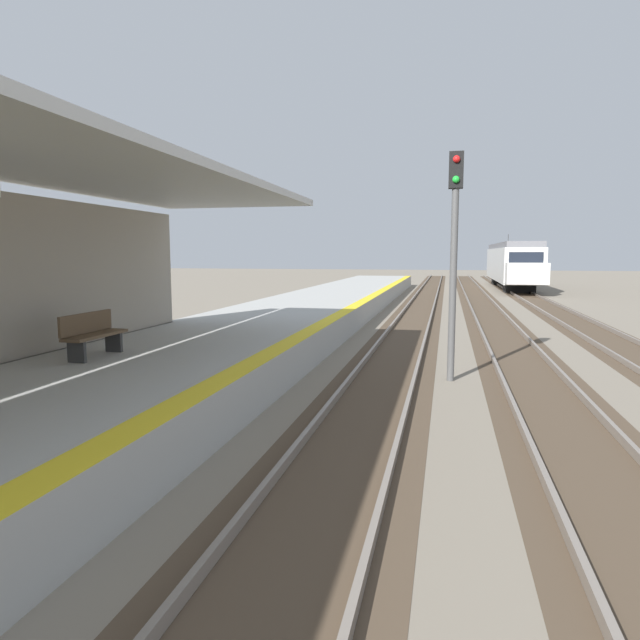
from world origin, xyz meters
The scene contains 6 objects.
station_platform centered at (-2.50, 16.00, 0.45)m, with size 5.00×80.00×0.91m.
track_pair_nearest_platform centered at (1.90, 20.00, 0.05)m, with size 2.34×120.00×0.16m.
track_pair_middle centered at (5.30, 20.00, 0.05)m, with size 2.34×120.00×0.16m.
approaching_train centered at (8.70, 53.62, 2.18)m, with size 2.93×19.60×4.76m.
rail_signal_post centered at (3.43, 16.29, 3.19)m, with size 0.32×0.34×5.20m.
platform_bench centered at (-3.55, 12.85, 1.37)m, with size 0.45×1.60×0.88m.
Camera 1 is at (3.29, 3.23, 2.94)m, focal length 31.19 mm.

